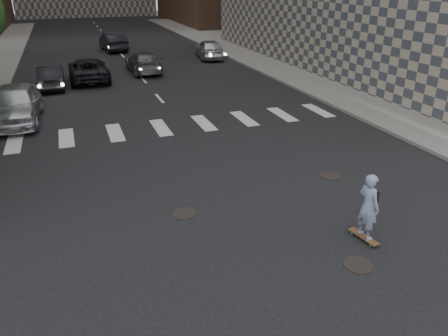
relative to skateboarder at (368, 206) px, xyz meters
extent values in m
plane|color=black|center=(-1.98, 1.62, -0.96)|extent=(160.00, 160.00, 0.00)
cube|color=gray|center=(12.52, 21.62, -0.89)|extent=(13.00, 80.00, 0.15)
cube|color=black|center=(9.22, 15.62, 1.04)|extent=(0.30, 18.00, 4.00)
cylinder|color=black|center=(-0.78, -0.88, -0.95)|extent=(0.70, 0.70, 0.02)
cylinder|color=black|center=(-3.98, 2.82, -0.95)|extent=(0.70, 0.70, 0.02)
cylinder|color=black|center=(1.32, 3.62, -0.95)|extent=(0.70, 0.70, 0.02)
cube|color=brown|center=(0.00, 0.00, -0.87)|extent=(0.37, 0.95, 0.02)
cylinder|color=#2D9453|center=(-0.03, -0.34, -0.93)|extent=(0.04, 0.07, 0.06)
cylinder|color=#2D9453|center=(0.13, -0.31, -0.93)|extent=(0.04, 0.07, 0.06)
cylinder|color=#2D9453|center=(-0.14, 0.31, -0.93)|extent=(0.04, 0.07, 0.06)
cylinder|color=#2D9453|center=(0.03, 0.33, -0.93)|extent=(0.04, 0.07, 0.06)
imported|color=#8390BF|center=(0.00, 0.00, 0.00)|extent=(0.51, 0.69, 1.74)
cube|color=black|center=(0.17, 0.08, 0.22)|extent=(0.15, 0.30, 0.33)
imported|color=silver|center=(-8.98, 13.60, -0.10)|extent=(2.20, 5.11, 1.72)
imported|color=black|center=(-7.52, 20.13, -0.29)|extent=(1.42, 4.06, 1.34)
imported|color=#55585C|center=(-1.48, 22.99, -0.27)|extent=(2.07, 4.84, 1.39)
imported|color=black|center=(-5.30, 21.49, -0.25)|extent=(2.38, 5.13, 1.42)
imported|color=silver|center=(4.52, 26.75, -0.19)|extent=(2.40, 4.74, 1.55)
imported|color=black|center=(-2.34, 33.56, -0.16)|extent=(2.16, 5.02, 1.61)
camera|label=1|loc=(-6.56, -7.73, 5.22)|focal=35.00mm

